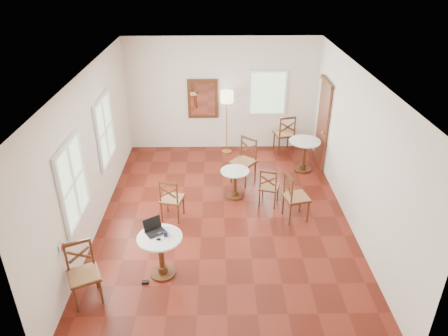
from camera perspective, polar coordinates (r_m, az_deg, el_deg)
name	(u,v)px	position (r m, az deg, el deg)	size (l,w,h in m)	color
ground	(224,218)	(8.66, 0.04, -6.80)	(7.00, 7.00, 0.00)	#621B10
room_shell	(221,127)	(8.00, -0.43, 5.56)	(5.02, 7.02, 3.01)	white
cafe_table_near	(161,251)	(7.10, -8.58, -11.15)	(0.74, 0.74, 0.78)	#4D2913
cafe_table_mid	(235,181)	(9.15, 1.48, -1.73)	(0.62, 0.62, 0.66)	#4D2913
cafe_table_back	(304,152)	(10.42, 10.81, 2.14)	(0.76, 0.76, 0.80)	#4D2913
chair_near_a	(172,199)	(8.46, -7.15, -4.19)	(0.52, 0.52, 0.93)	#4D2913
chair_near_b	(83,274)	(6.94, -18.59, -13.46)	(0.61, 0.61, 1.00)	#4D2913
chair_mid_a	(269,187)	(8.91, 6.13, -2.54)	(0.51, 0.51, 0.88)	#4D2913
chair_mid_b	(295,197)	(8.50, 9.64, -3.89)	(0.56, 0.56, 1.02)	#4D2913
chair_back_a	(285,134)	(11.31, 8.24, 4.64)	(0.58, 0.58, 1.06)	#4D2913
chair_back_b	(244,161)	(9.73, 2.77, 0.97)	(0.69, 0.69, 1.07)	#4D2913
floor_lamp	(227,101)	(10.85, 0.39, 9.11)	(0.33, 0.33, 1.71)	#BF8C3F
laptop	(154,229)	(7.02, -9.48, -8.13)	(0.40, 0.38, 0.22)	black
mouse	(159,239)	(6.85, -8.90, -9.54)	(0.08, 0.05, 0.03)	black
navy_mug	(166,234)	(6.90, -7.92, -8.88)	(0.10, 0.07, 0.08)	#0F1034
water_glass	(160,234)	(6.89, -8.71, -8.92)	(0.06, 0.06, 0.10)	white
power_adapter	(145,282)	(7.28, -10.66, -15.02)	(0.11, 0.07, 0.04)	black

